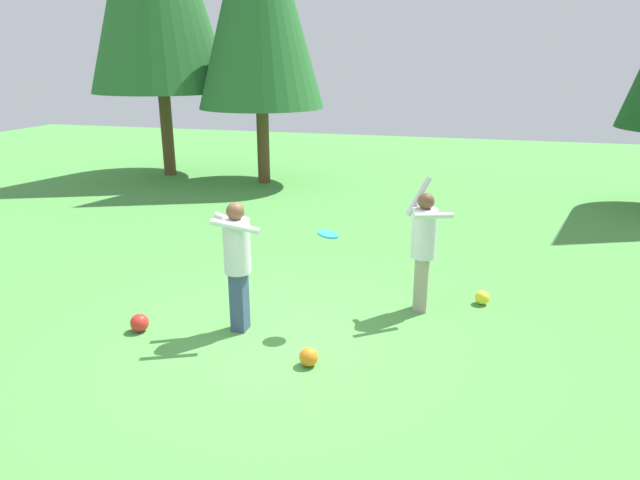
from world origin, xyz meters
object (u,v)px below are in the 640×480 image
Objects in this scene: person_thrower at (424,242)px; ball_orange at (309,357)px; frisbee at (328,234)px; ball_red at (140,323)px; person_catcher at (237,256)px; ball_yellow at (482,298)px.

person_thrower is 8.46× the size of ball_orange.
ball_red is (-2.31, -0.80, -1.15)m from frisbee.
person_catcher reaches higher than ball_yellow.
frisbee is at bearing 19.17° from ball_red.
ball_red is at bearing 174.10° from ball_orange.
ball_orange is at bearing -50.61° from person_catcher.
person_catcher reaches higher than ball_red.
person_thrower is at bearing 36.01° from frisbee.
frisbee reaches higher than ball_yellow.
frisbee is (1.07, 0.41, 0.25)m from person_catcher.
person_thrower is at bearing 8.37° from person_catcher.
person_thrower is 2.34m from ball_orange.
person_catcher is at bearing -6.84° from person_thrower.
frisbee is at bearing -0.00° from person_thrower.
ball_yellow is (1.97, 1.24, -1.17)m from frisbee.
person_thrower is 1.09× the size of person_catcher.
ball_orange is 2.99m from ball_yellow.
person_thrower reaches higher than ball_yellow.
frisbee is at bearing 0.00° from person_catcher.
person_catcher is 1.17m from frisbee.
ball_orange is (2.35, -0.24, -0.01)m from ball_red.
person_catcher is at bearing -159.21° from frisbee.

